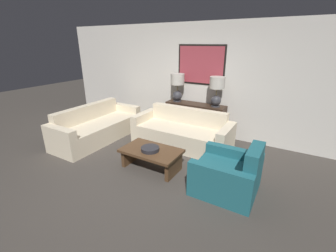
# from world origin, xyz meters

# --- Properties ---
(ground_plane) EXTENTS (20.00, 20.00, 0.00)m
(ground_plane) POSITION_xyz_m (0.00, 0.00, 0.00)
(ground_plane) COLOR #3D3833
(back_wall) EXTENTS (8.38, 0.12, 2.65)m
(back_wall) POSITION_xyz_m (0.00, 2.43, 1.33)
(back_wall) COLOR beige
(back_wall) RESTS_ON ground_plane
(console_table) EXTENTS (1.47, 0.39, 0.81)m
(console_table) POSITION_xyz_m (0.00, 2.15, 0.40)
(console_table) COLOR #332319
(console_table) RESTS_ON ground_plane
(table_lamp_left) EXTENTS (0.34, 0.34, 0.68)m
(table_lamp_left) POSITION_xyz_m (-0.50, 2.15, 1.22)
(table_lamp_left) COLOR #333338
(table_lamp_left) RESTS_ON console_table
(table_lamp_right) EXTENTS (0.34, 0.34, 0.68)m
(table_lamp_right) POSITION_xyz_m (0.50, 2.15, 1.22)
(table_lamp_right) COLOR #333338
(table_lamp_right) RESTS_ON console_table
(couch_by_back_wall) EXTENTS (2.19, 0.86, 0.80)m
(couch_by_back_wall) POSITION_xyz_m (0.00, 1.46, 0.28)
(couch_by_back_wall) COLOR beige
(couch_by_back_wall) RESTS_ON ground_plane
(couch_by_side) EXTENTS (0.86, 2.19, 0.80)m
(couch_by_side) POSITION_xyz_m (-1.91, 0.74, 0.28)
(couch_by_side) COLOR beige
(couch_by_side) RESTS_ON ground_plane
(coffee_table) EXTENTS (1.07, 0.64, 0.38)m
(coffee_table) POSITION_xyz_m (-0.02, 0.27, 0.27)
(coffee_table) COLOR #4C331E
(coffee_table) RESTS_ON ground_plane
(decorative_bowl) EXTENTS (0.33, 0.33, 0.07)m
(decorative_bowl) POSITION_xyz_m (-0.02, 0.23, 0.41)
(decorative_bowl) COLOR #232328
(decorative_bowl) RESTS_ON coffee_table
(armchair_near_back_wall) EXTENTS (0.93, 0.87, 0.82)m
(armchair_near_back_wall) POSITION_xyz_m (1.39, 0.31, 0.28)
(armchair_near_back_wall) COLOR #1E5B66
(armchair_near_back_wall) RESTS_ON ground_plane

